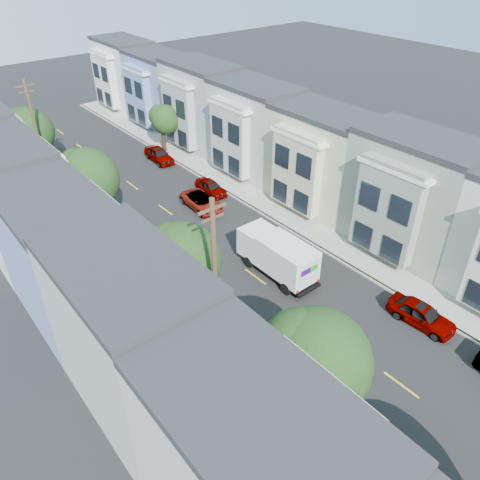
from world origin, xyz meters
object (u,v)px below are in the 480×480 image
object	(u,v)px
tree_e	(27,133)
parked_right_d	(159,155)
tree_c	(180,263)
fedex_truck	(277,255)
utility_pole_near	(215,284)
utility_pole_far	(38,137)
tree_far_r	(164,120)
parked_left_d	(137,245)
parked_left_b	(392,474)
tree_b	(314,363)
parked_right_b	(422,314)
lead_sedan	(202,202)
tree_d	(86,180)
parked_right_c	(211,187)
parked_left_c	(254,350)

from	to	relation	value
tree_e	parked_right_d	bearing A→B (deg)	-20.40
tree_c	fedex_truck	xyz separation A→B (m)	(7.72, -0.05, -2.92)
utility_pole_near	utility_pole_far	bearing A→B (deg)	90.00
tree_far_r	fedex_truck	xyz separation A→B (m)	(-5.48, -23.51, -1.91)
tree_e	parked_right_d	distance (m)	12.55
tree_far_r	parked_left_d	size ratio (longest dim) A/B	1.12
parked_left_b	fedex_truck	bearing A→B (deg)	67.62
tree_b	parked_right_b	size ratio (longest dim) A/B	1.75
tree_far_r	fedex_truck	world-z (taller)	tree_far_r
tree_c	lead_sedan	size ratio (longest dim) A/B	1.51
utility_pole_far	parked_right_d	distance (m)	12.07
tree_c	tree_b	bearing A→B (deg)	-90.00
tree_b	utility_pole_far	world-z (taller)	utility_pole_far
tree_c	parked_right_b	xyz separation A→B (m)	(11.20, -9.30, -3.83)
tree_b	tree_c	size ratio (longest dim) A/B	1.12
tree_d	parked_right_c	distance (m)	11.98
parked_left_b	parked_left_d	xyz separation A→B (m)	(0.00, 22.70, 0.03)
tree_c	parked_right_c	world-z (taller)	tree_c
utility_pole_far	parked_left_c	distance (m)	27.99
utility_pole_near	tree_d	bearing A→B (deg)	90.01
tree_c	lead_sedan	bearing A→B (deg)	50.45
parked_right_c	utility_pole_far	bearing A→B (deg)	139.80
tree_b	parked_left_c	size ratio (longest dim) A/B	1.63
tree_far_r	parked_left_d	world-z (taller)	tree_far_r
tree_d	utility_pole_near	size ratio (longest dim) A/B	0.72
tree_e	parked_left_b	world-z (taller)	tree_e
parked_left_c	fedex_truck	bearing A→B (deg)	38.68
tree_c	parked_left_b	distance (m)	14.84
lead_sedan	parked_left_b	size ratio (longest dim) A/B	1.15
tree_far_r	parked_right_d	distance (m)	3.85
lead_sedan	parked_left_c	distance (m)	17.54
tree_c	parked_left_d	distance (m)	9.39
parked_left_c	parked_left_b	bearing A→B (deg)	-89.44
utility_pole_far	parked_left_b	xyz separation A→B (m)	(1.40, -36.83, -4.49)
parked_right_b	parked_left_d	bearing A→B (deg)	114.94
parked_left_c	parked_right_b	size ratio (longest dim) A/B	1.07
tree_b	utility_pole_near	xyz separation A→B (m)	(0.00, 6.97, -0.17)
parked_left_c	lead_sedan	bearing A→B (deg)	65.10
parked_left_b	parked_right_b	world-z (taller)	parked_right_b
tree_e	tree_far_r	xyz separation A→B (m)	(13.20, -2.43, -1.01)
tree_b	lead_sedan	bearing A→B (deg)	67.15
parked_right_d	parked_left_d	bearing A→B (deg)	-123.42
tree_c	utility_pole_near	world-z (taller)	utility_pole_near
parked_right_b	parked_left_c	bearing A→B (deg)	152.38
parked_right_b	parked_right_c	size ratio (longest dim) A/B	1.14
utility_pole_far	tree_b	bearing A→B (deg)	-90.00
tree_d	tree_far_r	world-z (taller)	tree_d
utility_pole_far	parked_left_d	bearing A→B (deg)	-84.34
tree_b	fedex_truck	world-z (taller)	tree_b
utility_pole_near	lead_sedan	world-z (taller)	utility_pole_near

